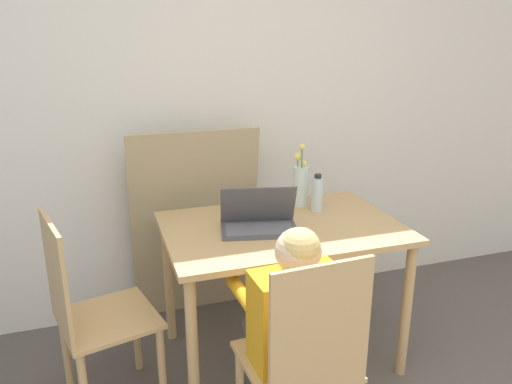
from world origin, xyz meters
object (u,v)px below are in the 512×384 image
water_bottle (317,194)px  flower_vase (300,184)px  person_seated (290,312)px  chair_occupied (304,363)px  chair_spare (91,315)px  laptop (259,219)px

water_bottle → flower_vase: bearing=117.9°
flower_vase → person_seated: bearing=-115.0°
chair_occupied → flower_vase: size_ratio=2.71×
flower_vase → chair_spare: bearing=-162.9°
chair_occupied → laptop: 0.76m
chair_spare → flower_vase: 1.24m
chair_occupied → person_seated: 0.19m
laptop → flower_vase: 0.41m
chair_occupied → chair_spare: (-0.75, 0.59, 0.00)m
chair_occupied → laptop: size_ratio=2.33×
flower_vase → chair_occupied: bearing=-111.7°
chair_occupied → chair_spare: same height
laptop → flower_vase: bearing=50.4°
chair_spare → person_seated: bearing=-136.1°
person_seated → laptop: (0.06, 0.56, 0.17)m
laptop → water_bottle: laptop is taller
person_seated → chair_spare: bearing=-35.0°
chair_occupied → laptop: (0.05, 0.69, 0.32)m
person_seated → flower_vase: 0.93m
chair_spare → flower_vase: bearing=-87.0°
chair_occupied → water_bottle: size_ratio=4.70×
chair_occupied → person_seated: (-0.01, 0.12, 0.15)m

